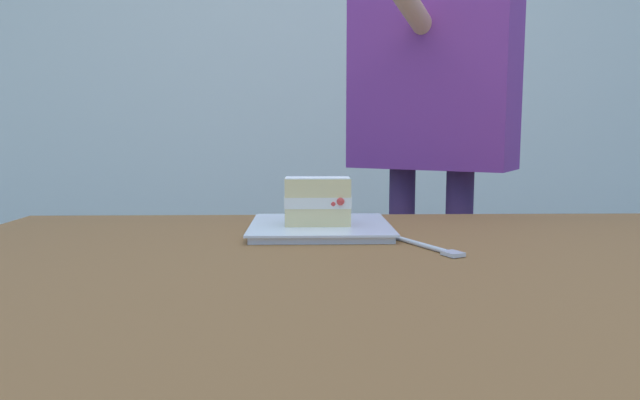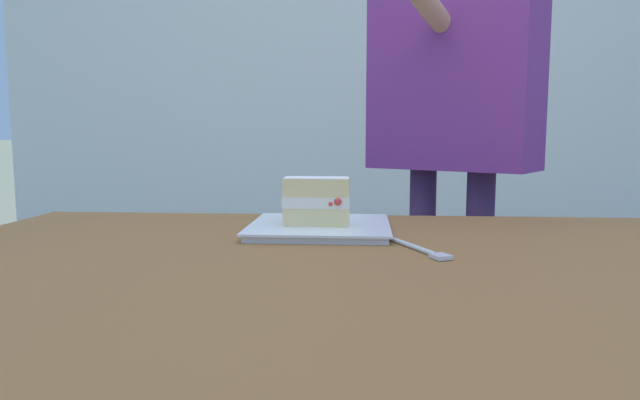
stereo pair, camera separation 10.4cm
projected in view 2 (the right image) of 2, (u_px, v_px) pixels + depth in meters
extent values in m
cylinder|color=brown|center=(74.00, 376.00, 1.30)|extent=(0.07, 0.07, 0.67)
cube|color=brown|center=(369.00, 291.00, 0.73)|extent=(1.46, 1.09, 0.04)
cube|color=white|center=(320.00, 228.00, 1.05)|extent=(0.25, 0.25, 0.01)
cube|color=white|center=(320.00, 224.00, 1.05)|extent=(0.26, 0.26, 0.00)
cube|color=#EAD18C|center=(317.00, 216.00, 1.03)|extent=(0.12, 0.05, 0.03)
cube|color=white|center=(317.00, 202.00, 1.03)|extent=(0.12, 0.06, 0.02)
sphere|color=red|center=(331.00, 204.00, 1.00)|extent=(0.01, 0.01, 0.01)
sphere|color=red|center=(338.00, 202.00, 1.00)|extent=(0.01, 0.01, 0.01)
cube|color=#EAD18C|center=(317.00, 187.00, 1.03)|extent=(0.12, 0.05, 0.03)
cube|color=white|center=(317.00, 178.00, 1.02)|extent=(0.12, 0.05, 0.00)
cylinder|color=silver|center=(411.00, 246.00, 0.90)|extent=(0.07, 0.13, 0.01)
cube|color=silver|center=(441.00, 256.00, 0.82)|extent=(0.03, 0.04, 0.01)
cylinder|color=#452855|center=(421.00, 307.00, 1.61)|extent=(0.07, 0.07, 0.80)
cylinder|color=#452855|center=(477.00, 319.00, 1.51)|extent=(0.07, 0.07, 0.80)
cube|color=#7A3389|center=(455.00, 62.00, 1.48)|extent=(0.46, 0.39, 0.57)
cube|color=silver|center=(500.00, 56.00, 3.91)|extent=(5.78, 2.18, 2.86)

